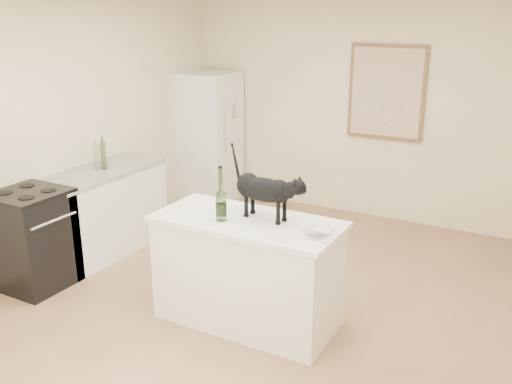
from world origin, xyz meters
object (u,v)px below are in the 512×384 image
object	(u,v)px
fridge	(209,137)
black_cat	(264,193)
glass_bowl	(318,233)
wine_bottle	(221,197)
stove	(33,240)

from	to	relation	value
fridge	black_cat	distance (m)	3.29
black_cat	glass_bowl	world-z (taller)	black_cat
wine_bottle	glass_bowl	distance (m)	0.81
stove	black_cat	world-z (taller)	black_cat
stove	wine_bottle	world-z (taller)	wine_bottle
stove	black_cat	xyz separation A→B (m)	(2.15, 0.48, 0.66)
stove	glass_bowl	distance (m)	2.74
stove	wine_bottle	xyz separation A→B (m)	(1.88, 0.28, 0.64)
fridge	glass_bowl	bearing A→B (deg)	-44.23
fridge	wine_bottle	bearing A→B (deg)	-54.79
black_cat	glass_bowl	distance (m)	0.57
fridge	glass_bowl	size ratio (longest dim) A/B	7.59
fridge	black_cat	world-z (taller)	fridge
fridge	glass_bowl	xyz separation A→B (m)	(2.68, -2.60, 0.08)
stove	black_cat	size ratio (longest dim) A/B	1.49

